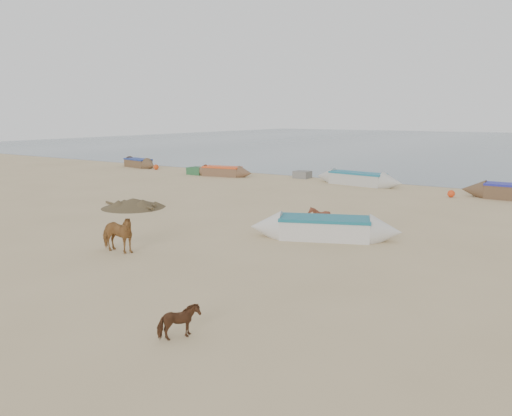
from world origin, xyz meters
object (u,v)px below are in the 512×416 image
(cow_adult, at_px, (117,234))
(calf_right, at_px, (179,322))
(near_canoe, at_px, (325,228))
(calf_front, at_px, (320,217))

(cow_adult, xyz_separation_m, calf_right, (6.73, -4.13, -0.29))
(calf_right, distance_m, near_canoe, 10.22)
(calf_front, height_order, calf_right, calf_front)
(calf_right, relative_size, near_canoe, 0.13)
(calf_front, height_order, near_canoe, calf_front)
(cow_adult, relative_size, near_canoe, 0.27)
(calf_right, bearing_deg, cow_adult, 65.08)
(cow_adult, xyz_separation_m, calf_front, (4.39, 7.65, -0.20))
(calf_front, bearing_deg, near_canoe, 19.95)
(near_canoe, bearing_deg, calf_front, 99.03)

